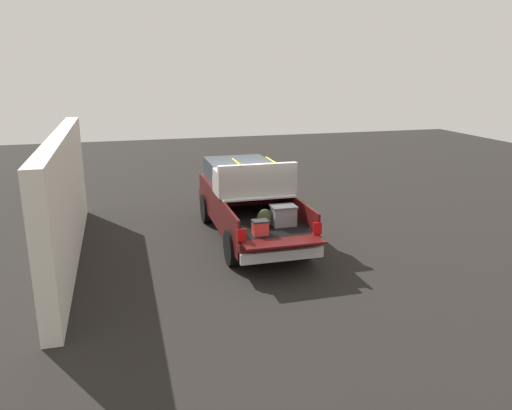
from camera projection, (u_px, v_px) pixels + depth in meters
The scene contains 3 objects.
ground_plane at pixel (250, 238), 13.74m from camera, with size 40.00×40.00×0.00m, color black.
pickup_truck at pixel (247, 200), 13.83m from camera, with size 6.05×2.06×2.23m.
building_facade at pixel (65, 199), 11.84m from camera, with size 8.33×0.36×3.05m, color silver.
Camera 1 is at (-12.57, 3.29, 4.57)m, focal length 35.05 mm.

